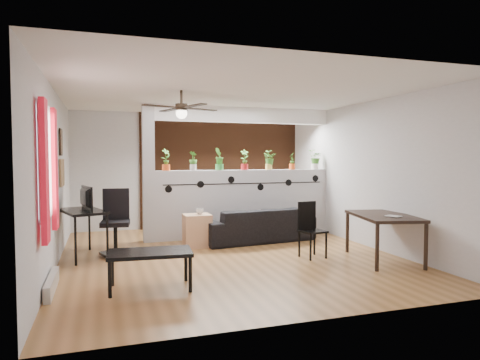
{
  "coord_description": "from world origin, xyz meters",
  "views": [
    {
      "loc": [
        -1.95,
        -6.68,
        1.6
      ],
      "look_at": [
        0.41,
        0.6,
        1.2
      ],
      "focal_mm": 32.0,
      "sensor_mm": 36.0,
      "label": 1
    }
  ],
  "objects_px": {
    "ceiling_fan": "(181,110)",
    "potted_plant_3": "(245,159)",
    "potted_plant_1": "(193,160)",
    "cup": "(200,211)",
    "potted_plant_4": "(269,159)",
    "potted_plant_6": "(315,159)",
    "dining_table": "(384,219)",
    "office_chair": "(116,226)",
    "coffee_table": "(150,255)",
    "sofa": "(257,225)",
    "potted_plant_5": "(292,160)",
    "potted_plant_0": "(166,159)",
    "potted_plant_2": "(219,158)",
    "computer_desk": "(83,214)",
    "folding_chair": "(310,224)",
    "cube_shelf": "(197,230)"
  },
  "relations": [
    {
      "from": "potted_plant_4",
      "to": "cup",
      "type": "height_order",
      "value": "potted_plant_4"
    },
    {
      "from": "dining_table",
      "to": "coffee_table",
      "type": "relative_size",
      "value": 1.4
    },
    {
      "from": "potted_plant_5",
      "to": "potted_plant_3",
      "type": "bearing_deg",
      "value": 180.0
    },
    {
      "from": "computer_desk",
      "to": "dining_table",
      "type": "relative_size",
      "value": 0.8
    },
    {
      "from": "potted_plant_0",
      "to": "potted_plant_2",
      "type": "bearing_deg",
      "value": 0.0
    },
    {
      "from": "potted_plant_0",
      "to": "cup",
      "type": "height_order",
      "value": "potted_plant_0"
    },
    {
      "from": "computer_desk",
      "to": "coffee_table",
      "type": "height_order",
      "value": "computer_desk"
    },
    {
      "from": "potted_plant_2",
      "to": "potted_plant_4",
      "type": "xyz_separation_m",
      "value": [
        1.05,
        0.0,
        -0.02
      ]
    },
    {
      "from": "potted_plant_2",
      "to": "computer_desk",
      "type": "xyz_separation_m",
      "value": [
        -2.52,
        -0.95,
        -0.89
      ]
    },
    {
      "from": "potted_plant_2",
      "to": "cup",
      "type": "xyz_separation_m",
      "value": [
        -0.56,
        -0.71,
        -0.95
      ]
    },
    {
      "from": "cube_shelf",
      "to": "computer_desk",
      "type": "xyz_separation_m",
      "value": [
        -1.92,
        -0.25,
        0.4
      ]
    },
    {
      "from": "cube_shelf",
      "to": "dining_table",
      "type": "bearing_deg",
      "value": -36.08
    },
    {
      "from": "potted_plant_4",
      "to": "potted_plant_6",
      "type": "distance_m",
      "value": 1.05
    },
    {
      "from": "potted_plant_3",
      "to": "dining_table",
      "type": "xyz_separation_m",
      "value": [
        1.4,
        -2.61,
        -0.93
      ]
    },
    {
      "from": "cube_shelf",
      "to": "dining_table",
      "type": "height_order",
      "value": "dining_table"
    },
    {
      "from": "office_chair",
      "to": "dining_table",
      "type": "height_order",
      "value": "office_chair"
    },
    {
      "from": "potted_plant_5",
      "to": "office_chair",
      "type": "relative_size",
      "value": 0.35
    },
    {
      "from": "dining_table",
      "to": "folding_chair",
      "type": "distance_m",
      "value": 1.14
    },
    {
      "from": "ceiling_fan",
      "to": "potted_plant_3",
      "type": "relative_size",
      "value": 2.89
    },
    {
      "from": "office_chair",
      "to": "potted_plant_1",
      "type": "bearing_deg",
      "value": 32.37
    },
    {
      "from": "ceiling_fan",
      "to": "dining_table",
      "type": "relative_size",
      "value": 0.82
    },
    {
      "from": "cup",
      "to": "dining_table",
      "type": "bearing_deg",
      "value": -37.53
    },
    {
      "from": "dining_table",
      "to": "ceiling_fan",
      "type": "bearing_deg",
      "value": 164.81
    },
    {
      "from": "cup",
      "to": "computer_desk",
      "type": "distance_m",
      "value": 1.98
    },
    {
      "from": "potted_plant_4",
      "to": "cup",
      "type": "relative_size",
      "value": 2.99
    },
    {
      "from": "potted_plant_6",
      "to": "cube_shelf",
      "type": "distance_m",
      "value": 3.08
    },
    {
      "from": "potted_plant_3",
      "to": "office_chair",
      "type": "xyz_separation_m",
      "value": [
        -2.54,
        -0.95,
        -1.1
      ]
    },
    {
      "from": "potted_plant_3",
      "to": "sofa",
      "type": "bearing_deg",
      "value": -82.63
    },
    {
      "from": "ceiling_fan",
      "to": "potted_plant_5",
      "type": "distance_m",
      "value": 3.3
    },
    {
      "from": "computer_desk",
      "to": "office_chair",
      "type": "relative_size",
      "value": 1.1
    },
    {
      "from": "computer_desk",
      "to": "folding_chair",
      "type": "height_order",
      "value": "folding_chair"
    },
    {
      "from": "potted_plant_1",
      "to": "cup",
      "type": "height_order",
      "value": "potted_plant_1"
    },
    {
      "from": "potted_plant_3",
      "to": "potted_plant_4",
      "type": "height_order",
      "value": "potted_plant_3"
    },
    {
      "from": "coffee_table",
      "to": "sofa",
      "type": "bearing_deg",
      "value": 46.93
    },
    {
      "from": "potted_plant_0",
      "to": "cup",
      "type": "relative_size",
      "value": 3.19
    },
    {
      "from": "potted_plant_5",
      "to": "computer_desk",
      "type": "distance_m",
      "value": 4.3
    },
    {
      "from": "potted_plant_5",
      "to": "folding_chair",
      "type": "distance_m",
      "value": 2.36
    },
    {
      "from": "dining_table",
      "to": "coffee_table",
      "type": "xyz_separation_m",
      "value": [
        -3.6,
        -0.36,
        -0.22
      ]
    },
    {
      "from": "potted_plant_3",
      "to": "coffee_table",
      "type": "distance_m",
      "value": 3.88
    },
    {
      "from": "computer_desk",
      "to": "dining_table",
      "type": "distance_m",
      "value": 4.75
    },
    {
      "from": "potted_plant_4",
      "to": "potted_plant_5",
      "type": "distance_m",
      "value": 0.53
    },
    {
      "from": "potted_plant_2",
      "to": "office_chair",
      "type": "xyz_separation_m",
      "value": [
        -2.02,
        -0.95,
        -1.11
      ]
    },
    {
      "from": "potted_plant_3",
      "to": "potted_plant_6",
      "type": "distance_m",
      "value": 1.58
    },
    {
      "from": "cup",
      "to": "potted_plant_1",
      "type": "bearing_deg",
      "value": 87.46
    },
    {
      "from": "dining_table",
      "to": "coffee_table",
      "type": "distance_m",
      "value": 3.63
    },
    {
      "from": "potted_plant_2",
      "to": "sofa",
      "type": "xyz_separation_m",
      "value": [
        0.6,
        -0.54,
        -1.28
      ]
    },
    {
      "from": "office_chair",
      "to": "potted_plant_3",
      "type": "bearing_deg",
      "value": 20.38
    },
    {
      "from": "potted_plant_0",
      "to": "potted_plant_6",
      "type": "bearing_deg",
      "value": 0.0
    },
    {
      "from": "sofa",
      "to": "coffee_table",
      "type": "xyz_separation_m",
      "value": [
        -2.28,
        -2.43,
        0.11
      ]
    },
    {
      "from": "potted_plant_6",
      "to": "dining_table",
      "type": "relative_size",
      "value": 0.29
    }
  ]
}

